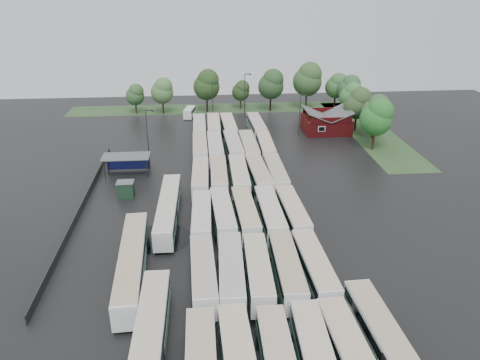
{
  "coord_description": "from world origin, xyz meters",
  "views": [
    {
      "loc": [
        -3.81,
        -56.04,
        32.73
      ],
      "look_at": [
        2.0,
        12.0,
        2.5
      ],
      "focal_mm": 35.0,
      "sensor_mm": 36.0,
      "label": 1
    }
  ],
  "objects": [
    {
      "name": "bus_r1c1",
      "position": [
        -1.08,
        -12.34,
        1.98
      ],
      "size": [
        3.18,
        12.99,
        3.59
      ],
      "rotation": [
        0.0,
        0.0,
        -0.03
      ],
      "color": "silver",
      "rests_on": "ground"
    },
    {
      "name": "tree_north_1",
      "position": [
        -13.26,
        60.88,
        5.98
      ],
      "size": [
        5.61,
        5.61,
        9.29
      ],
      "color": "black",
      "rests_on": "ground"
    },
    {
      "name": "utility_hut",
      "position": [
        -16.2,
        12.6,
        1.32
      ],
      "size": [
        2.7,
        2.2,
        2.62
      ],
      "color": "#15301D",
      "rests_on": "ground"
    },
    {
      "name": "bus_r3c0",
      "position": [
        -4.29,
        14.73,
        1.91
      ],
      "size": [
        2.92,
        12.52,
        3.47
      ],
      "rotation": [
        0.0,
        0.0,
        -0.02
      ],
      "color": "silver",
      "rests_on": "ground"
    },
    {
      "name": "bus_r5c4",
      "position": [
        8.22,
        42.27,
        1.9
      ],
      "size": [
        3.11,
        12.53,
        3.46
      ],
      "rotation": [
        0.0,
        0.0,
        0.04
      ],
      "color": "silver",
      "rests_on": "ground"
    },
    {
      "name": "bus_r3c1",
      "position": [
        -1.27,
        15.06,
        1.91
      ],
      "size": [
        2.87,
        12.54,
        3.48
      ],
      "rotation": [
        0.0,
        0.0,
        -0.02
      ],
      "color": "silver",
      "rests_on": "ground"
    },
    {
      "name": "bus_r1c4",
      "position": [
        8.49,
        -12.19,
        1.94
      ],
      "size": [
        3.07,
        12.76,
        3.53
      ],
      "rotation": [
        0.0,
        0.0,
        0.03
      ],
      "color": "silver",
      "rests_on": "ground"
    },
    {
      "name": "bus_r2c2",
      "position": [
        1.88,
        1.47,
        1.91
      ],
      "size": [
        3.16,
        12.6,
        3.48
      ],
      "rotation": [
        0.0,
        0.0,
        0.04
      ],
      "color": "silver",
      "rests_on": "ground"
    },
    {
      "name": "artic_bus_west_b",
      "position": [
        -8.99,
        4.0,
        1.91
      ],
      "size": [
        3.02,
        18.58,
        3.44
      ],
      "rotation": [
        0.0,
        0.0,
        -0.02
      ],
      "color": "silver",
      "rests_on": "ground"
    },
    {
      "name": "grass_strip_east",
      "position": [
        34.0,
        42.8,
        0.01
      ],
      "size": [
        10.0,
        50.0,
        0.01
      ],
      "primitive_type": "cube",
      "color": "#2C4B25",
      "rests_on": "ground"
    },
    {
      "name": "west_fence",
      "position": [
        -22.2,
        8.0,
        0.6
      ],
      "size": [
        0.1,
        50.0,
        1.2
      ],
      "primitive_type": "cube",
      "color": "#2D2D30",
      "rests_on": "ground"
    },
    {
      "name": "puddle_3",
      "position": [
        3.37,
        -4.23,
        0.0
      ],
      "size": [
        3.92,
        3.92,
        0.01
      ],
      "primitive_type": "cylinder",
      "color": "black",
      "rests_on": "ground"
    },
    {
      "name": "wash_shed",
      "position": [
        -17.2,
        22.02,
        2.99
      ],
      "size": [
        8.2,
        4.2,
        3.58
      ],
      "color": "#2D2D30",
      "rests_on": "ground"
    },
    {
      "name": "artic_bus_west_c",
      "position": [
        -12.41,
        -9.6,
        2.0
      ],
      "size": [
        3.7,
        19.59,
        3.61
      ],
      "rotation": [
        0.0,
        0.0,
        0.05
      ],
      "color": "silver",
      "rests_on": "ground"
    },
    {
      "name": "artic_bus_west_a",
      "position": [
        -9.23,
        -22.93,
        1.98
      ],
      "size": [
        2.89,
        19.23,
        3.56
      ],
      "rotation": [
        0.0,
        0.0,
        -0.01
      ],
      "color": "silver",
      "rests_on": "ground"
    },
    {
      "name": "bus_r5c2",
      "position": [
        2.04,
        41.86,
        1.96
      ],
      "size": [
        3.15,
        12.86,
        3.55
      ],
      "rotation": [
        0.0,
        0.0,
        0.03
      ],
      "color": "silver",
      "rests_on": "ground"
    },
    {
      "name": "lamp_post_back_e",
      "position": [
        7.01,
        55.29,
        6.35
      ],
      "size": [
        1.68,
        0.33,
        10.93
      ],
      "color": "#2D2D30",
      "rests_on": "ground"
    },
    {
      "name": "bus_r4c0",
      "position": [
        -4.28,
        28.71,
        1.95
      ],
      "size": [
        2.81,
        12.73,
        3.54
      ],
      "rotation": [
        0.0,
        0.0,
        0.01
      ],
      "color": "silver",
      "rests_on": "ground"
    },
    {
      "name": "grass_strip_north",
      "position": [
        2.0,
        64.8,
        0.01
      ],
      "size": [
        80.0,
        10.0,
        0.01
      ],
      "primitive_type": "cube",
      "color": "#2C4B25",
      "rests_on": "ground"
    },
    {
      "name": "bus_r4c4",
      "position": [
        8.39,
        28.61,
        1.9
      ],
      "size": [
        2.84,
        12.42,
        3.45
      ],
      "rotation": [
        0.0,
        0.0,
        -0.02
      ],
      "color": "silver",
      "rests_on": "ground"
    },
    {
      "name": "puddle_1",
      "position": [
        9.48,
        -19.01,
        0.0
      ],
      "size": [
        4.08,
        4.08,
        0.01
      ],
      "primitive_type": "cylinder",
      "color": "black",
      "rests_on": "ground"
    },
    {
      "name": "bus_r2c0",
      "position": [
        -4.24,
        0.86,
        1.88
      ],
      "size": [
        2.88,
        12.34,
        3.42
      ],
      "rotation": [
        0.0,
        0.0,
        -0.02
      ],
      "color": "silver",
      "rests_on": "ground"
    },
    {
      "name": "bus_r2c1",
      "position": [
        -1.28,
        1.55,
        1.91
      ],
      "size": [
        3.23,
        12.58,
        3.47
      ],
      "rotation": [
        0.0,
        0.0,
        0.05
      ],
      "color": "silver",
      "rests_on": "ground"
    },
    {
      "name": "puddle_2",
      "position": [
        -9.7,
        -0.88,
        0.0
      ],
      "size": [
        8.16,
        8.16,
        0.01
      ],
      "primitive_type": "cylinder",
      "color": "black",
      "rests_on": "ground"
    },
    {
      "name": "brick_building",
      "position": [
        24.0,
        42.77,
        1.87
      ],
      "size": [
        10.07,
        8.6,
        5.39
      ],
      "color": "maroon",
      "rests_on": "ground"
    },
    {
      "name": "tree_north_4",
      "position": [
        14.31,
        61.46,
        6.99
      ],
      "size": [
        6.56,
        6.56,
        10.86
      ],
      "color": "black",
      "rests_on": "ground"
    },
    {
      "name": "bus_r1c3",
      "position": [
        5.28,
        -12.29,
        1.94
      ],
      "size": [
        2.92,
        12.7,
        3.52
      ],
      "rotation": [
        0.0,
        0.0,
        -0.02
      ],
      "color": "silver",
      "rests_on": "ground"
    },
    {
      "name": "lamp_post_ne",
      "position": [
        17.58,
        40.81,
        5.24
      ],
      "size": [
        1.39,
        0.27,
        9.02
      ],
      "color": "#2D2D30",
      "rests_on": "ground"
    },
    {
      "name": "tree_north_2",
      "position": [
        -2.09,
        61.67,
        7.09
      ],
      "size": [
        6.65,
        6.65,
        11.01
      ],
      "color": "black",
      "rests_on": "ground"
    },
    {
      "name": "bus_r5c1",
      "position": [
        -1.18,
        42.25,
        1.93
      ],
      "size": [
        2.82,
        12.63,
        3.51
      ],
      "rotation": [
        0.0,
        0.0,
        -0.01
      ],
      "color": "silver",
      "rests_on": "ground"
    },
    {
      "name": "bus_r4c3",
      "position": [
        5.12,
        28.37,
        1.99
      ],
      "size": [
        2.98,
        13.04,
        3.62
      ],
      "rotation": [
        0.0,
        0.0,
        0.02
      ],
      "color": "silver",
      "rests_on": "ground"
    },
    {
      "name": "lamp_post_back_w",
      "position": [
        -0.85,
        53.89,
        5.53
      ],
      "size": [
        1.47,
        0.29,
        9.53
      ],
      "color": "#2D2D30",
      "rests_on": "ground"
    },
    {
      "name": "tree_north_6",
      "position": [
        31.71,
        62.84,
        5.99
      ],
      "size": [
        5.63,
        5.62,
        9.31
      ],
      "color": "#321C11",
      "rests_on": "ground"
    },
    {
      "name": "tree_east_1",
      "position": [
        33.08,
        37.4,
        6.27
      ],
      "size": [
        5.88,
        5.88,
        9.75
      ],
      "color": "black",
      "rests_on": "ground"
    },
    {
      "name": "tree_east_2",
      "position": [
        31.0,
        42.91,
        6.45
      ],
      "size": [
        6.06,
        6.06,
        10.04
      ],
      "color": "black",
      "rests_on": "ground"
    },
    {
      "name": "bus_r1c0",
      "position": [
        -4.2,
        -12.33,
        1.92
      ],
      "size": [
        3.04,
        12.63,
        3.49
      ],
      "rotation": [
        0.0,
        0.0,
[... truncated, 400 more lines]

